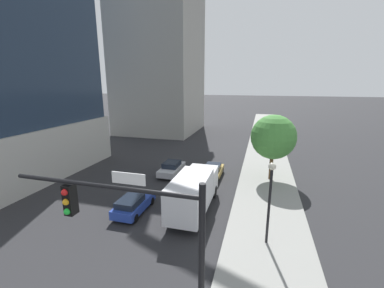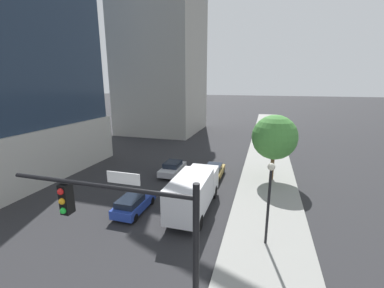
% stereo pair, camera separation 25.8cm
% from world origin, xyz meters
% --- Properties ---
extents(sidewalk, '(5.47, 120.00, 0.15)m').
position_xyz_m(sidewalk, '(7.70, 20.00, 0.07)').
color(sidewalk, gray).
rests_on(sidewalk, ground).
extents(construction_building, '(24.84, 18.04, 38.21)m').
position_xyz_m(construction_building, '(-13.18, 46.68, 16.36)').
color(construction_building, '#9E9B93').
rests_on(construction_building, ground).
extents(traffic_light_pole, '(6.59, 0.48, 7.06)m').
position_xyz_m(traffic_light_pole, '(3.39, 4.82, 5.05)').
color(traffic_light_pole, black).
rests_on(traffic_light_pole, sidewalk).
extents(street_lamp, '(0.44, 0.44, 5.19)m').
position_xyz_m(street_lamp, '(7.57, 13.02, 3.60)').
color(street_lamp, black).
rests_on(street_lamp, sidewalk).
extents(street_tree, '(4.43, 4.43, 6.63)m').
position_xyz_m(street_tree, '(8.04, 24.15, 4.55)').
color(street_tree, brown).
rests_on(street_tree, sidewalk).
extents(car_silver, '(1.88, 4.17, 1.45)m').
position_xyz_m(car_silver, '(-2.29, 22.91, 0.73)').
color(car_silver, '#B7B7BC').
rests_on(car_silver, ground).
extents(car_gold, '(1.82, 4.32, 1.38)m').
position_xyz_m(car_gold, '(2.15, 23.32, 0.69)').
color(car_gold, '#AD8938').
rests_on(car_gold, ground).
extents(car_blue, '(1.79, 4.12, 1.39)m').
position_xyz_m(car_blue, '(-2.29, 14.36, 0.71)').
color(car_blue, '#233D9E').
rests_on(car_blue, ground).
extents(box_truck, '(2.41, 7.55, 3.10)m').
position_xyz_m(box_truck, '(2.15, 15.75, 1.77)').
color(box_truck, silver).
rests_on(box_truck, ground).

